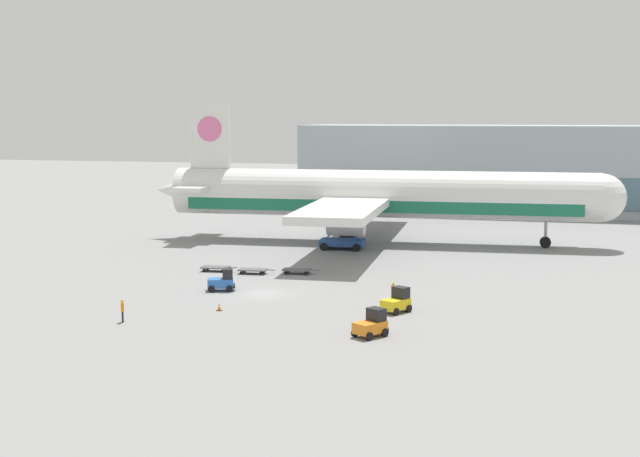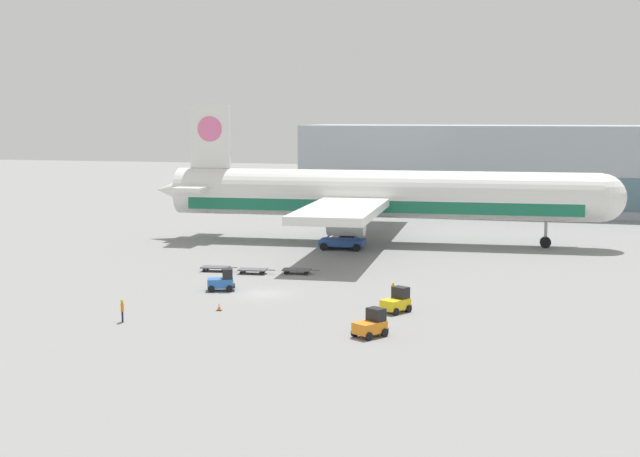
{
  "view_description": "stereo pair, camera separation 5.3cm",
  "coord_description": "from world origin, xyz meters",
  "px_view_note": "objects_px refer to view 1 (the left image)",
  "views": [
    {
      "loc": [
        24.26,
        -73.79,
        15.81
      ],
      "look_at": [
        1.28,
        15.07,
        4.0
      ],
      "focal_mm": 50.0,
      "sensor_mm": 36.0,
      "label": 1
    },
    {
      "loc": [
        24.31,
        -73.77,
        15.81
      ],
      "look_at": [
        1.28,
        15.07,
        4.0
      ],
      "focal_mm": 50.0,
      "sensor_mm": 36.0,
      "label": 2
    }
  ],
  "objects_px": {
    "baggage_dolly_lead": "(215,267)",
    "baggage_dolly_third": "(297,270)",
    "baggage_dolly_second": "(253,270)",
    "baggage_tug_foreground": "(222,281)",
    "baggage_tug_far": "(372,324)",
    "ground_crew_far": "(122,308)",
    "ground_crew_near": "(393,290)",
    "traffic_cone_near": "(219,307)",
    "scissor_lift_loader": "(342,233)",
    "airplane_main": "(375,196)",
    "baggage_tug_mid": "(397,301)"
  },
  "relations": [
    {
      "from": "baggage_dolly_second",
      "to": "ground_crew_far",
      "type": "height_order",
      "value": "ground_crew_far"
    },
    {
      "from": "ground_crew_far",
      "to": "ground_crew_near",
      "type": "bearing_deg",
      "value": 94.45
    },
    {
      "from": "baggage_dolly_third",
      "to": "baggage_tug_mid",
      "type": "bearing_deg",
      "value": -55.05
    },
    {
      "from": "airplane_main",
      "to": "traffic_cone_near",
      "type": "xyz_separation_m",
      "value": [
        -4.81,
        -40.87,
        -5.54
      ]
    },
    {
      "from": "baggage_tug_mid",
      "to": "baggage_dolly_lead",
      "type": "distance_m",
      "value": 25.2
    },
    {
      "from": "baggage_dolly_lead",
      "to": "ground_crew_near",
      "type": "xyz_separation_m",
      "value": [
        19.96,
        -9.99,
        0.59
      ]
    },
    {
      "from": "airplane_main",
      "to": "baggage_dolly_lead",
      "type": "xyz_separation_m",
      "value": [
        -11.73,
        -23.82,
        -5.45
      ]
    },
    {
      "from": "baggage_tug_foreground",
      "to": "ground_crew_far",
      "type": "height_order",
      "value": "baggage_tug_foreground"
    },
    {
      "from": "baggage_dolly_second",
      "to": "ground_crew_near",
      "type": "xyz_separation_m",
      "value": [
        15.83,
        -9.59,
        0.59
      ]
    },
    {
      "from": "baggage_dolly_second",
      "to": "baggage_dolly_third",
      "type": "relative_size",
      "value": 1.0
    },
    {
      "from": "baggage_tug_foreground",
      "to": "baggage_tug_far",
      "type": "relative_size",
      "value": 0.98
    },
    {
      "from": "baggage_tug_foreground",
      "to": "traffic_cone_near",
      "type": "distance_m",
      "value": 8.3
    },
    {
      "from": "ground_crew_near",
      "to": "traffic_cone_near",
      "type": "height_order",
      "value": "ground_crew_near"
    },
    {
      "from": "baggage_tug_foreground",
      "to": "ground_crew_far",
      "type": "distance_m",
      "value": 13.81
    },
    {
      "from": "baggage_tug_far",
      "to": "ground_crew_far",
      "type": "height_order",
      "value": "baggage_tug_far"
    },
    {
      "from": "baggage_tug_foreground",
      "to": "baggage_dolly_third",
      "type": "xyz_separation_m",
      "value": [
        4.17,
        9.87,
        -0.49
      ]
    },
    {
      "from": "airplane_main",
      "to": "scissor_lift_loader",
      "type": "xyz_separation_m",
      "value": [
        -2.67,
        -6.0,
        -3.95
      ]
    },
    {
      "from": "baggage_tug_foreground",
      "to": "traffic_cone_near",
      "type": "relative_size",
      "value": 4.45
    },
    {
      "from": "baggage_tug_far",
      "to": "traffic_cone_near",
      "type": "bearing_deg",
      "value": 102.07
    },
    {
      "from": "baggage_dolly_lead",
      "to": "ground_crew_far",
      "type": "relative_size",
      "value": 2.07
    },
    {
      "from": "baggage_dolly_third",
      "to": "traffic_cone_near",
      "type": "height_order",
      "value": "traffic_cone_near"
    },
    {
      "from": "scissor_lift_loader",
      "to": "baggage_tug_foreground",
      "type": "relative_size",
      "value": 1.93
    },
    {
      "from": "baggage_tug_far",
      "to": "ground_crew_far",
      "type": "xyz_separation_m",
      "value": [
        -19.3,
        -0.47,
        0.2
      ]
    },
    {
      "from": "baggage_tug_foreground",
      "to": "ground_crew_near",
      "type": "bearing_deg",
      "value": -23.18
    },
    {
      "from": "ground_crew_near",
      "to": "baggage_dolly_lead",
      "type": "bearing_deg",
      "value": 28.69
    },
    {
      "from": "baggage_dolly_second",
      "to": "traffic_cone_near",
      "type": "distance_m",
      "value": 16.88
    },
    {
      "from": "baggage_dolly_second",
      "to": "baggage_tug_foreground",
      "type": "bearing_deg",
      "value": -94.9
    },
    {
      "from": "baggage_dolly_lead",
      "to": "baggage_dolly_third",
      "type": "height_order",
      "value": "same"
    },
    {
      "from": "baggage_tug_far",
      "to": "traffic_cone_near",
      "type": "height_order",
      "value": "baggage_tug_far"
    },
    {
      "from": "scissor_lift_loader",
      "to": "baggage_tug_foreground",
      "type": "distance_m",
      "value": 27.48
    },
    {
      "from": "scissor_lift_loader",
      "to": "ground_crew_far",
      "type": "xyz_separation_m",
      "value": [
        -7.85,
        -40.5,
        -0.82
      ]
    },
    {
      "from": "baggage_tug_mid",
      "to": "baggage_dolly_second",
      "type": "bearing_deg",
      "value": 80.81
    },
    {
      "from": "ground_crew_near",
      "to": "baggage_tug_foreground",
      "type": "bearing_deg",
      "value": 52.45
    },
    {
      "from": "baggage_tug_mid",
      "to": "baggage_tug_far",
      "type": "relative_size",
      "value": 1.0
    },
    {
      "from": "baggage_tug_far",
      "to": "baggage_dolly_second",
      "type": "xyz_separation_m",
      "value": [
        -16.39,
        21.81,
        -0.49
      ]
    },
    {
      "from": "airplane_main",
      "to": "baggage_tug_far",
      "type": "distance_m",
      "value": 47.13
    },
    {
      "from": "baggage_dolly_third",
      "to": "ground_crew_far",
      "type": "xyz_separation_m",
      "value": [
        -7.2,
        -23.34,
        0.69
      ]
    },
    {
      "from": "baggage_dolly_third",
      "to": "scissor_lift_loader",
      "type": "bearing_deg",
      "value": 82.18
    },
    {
      "from": "scissor_lift_loader",
      "to": "baggage_dolly_lead",
      "type": "xyz_separation_m",
      "value": [
        -9.06,
        -17.82,
        -1.5
      ]
    },
    {
      "from": "airplane_main",
      "to": "baggage_dolly_second",
      "type": "xyz_separation_m",
      "value": [
        -7.61,
        -24.22,
        -5.45
      ]
    },
    {
      "from": "baggage_tug_foreground",
      "to": "baggage_tug_far",
      "type": "bearing_deg",
      "value": -58.98
    },
    {
      "from": "ground_crew_far",
      "to": "scissor_lift_loader",
      "type": "bearing_deg",
      "value": 139.38
    },
    {
      "from": "airplane_main",
      "to": "baggage_tug_foreground",
      "type": "distance_m",
      "value": 34.24
    },
    {
      "from": "ground_crew_far",
      "to": "traffic_cone_near",
      "type": "xyz_separation_m",
      "value": [
        5.71,
        5.64,
        -0.77
      ]
    },
    {
      "from": "baggage_dolly_lead",
      "to": "traffic_cone_near",
      "type": "height_order",
      "value": "traffic_cone_near"
    },
    {
      "from": "scissor_lift_loader",
      "to": "baggage_tug_mid",
      "type": "distance_m",
      "value": 33.97
    },
    {
      "from": "traffic_cone_near",
      "to": "baggage_tug_foreground",
      "type": "bearing_deg",
      "value": 108.86
    },
    {
      "from": "airplane_main",
      "to": "baggage_tug_far",
      "type": "height_order",
      "value": "airplane_main"
    },
    {
      "from": "airplane_main",
      "to": "baggage_tug_foreground",
      "type": "height_order",
      "value": "airplane_main"
    },
    {
      "from": "baggage_tug_mid",
      "to": "baggage_dolly_lead",
      "type": "xyz_separation_m",
      "value": [
        -20.96,
        13.98,
        -0.49
      ]
    }
  ]
}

